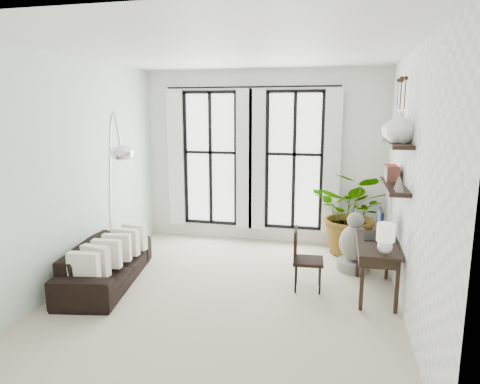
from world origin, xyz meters
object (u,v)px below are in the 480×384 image
(plant, at_px, (353,213))
(arc_lamp, at_px, (114,159))
(sofa, at_px, (106,263))
(desk, at_px, (377,246))
(desk_chair, at_px, (303,255))
(buddha, at_px, (354,246))

(plant, distance_m, arc_lamp, 4.03)
(sofa, height_order, desk, desk)
(plant, bearing_deg, arc_lamp, -150.10)
(desk_chair, distance_m, arc_lamp, 2.97)
(plant, bearing_deg, desk_chair, -113.00)
(sofa, distance_m, desk_chair, 2.81)
(buddha, bearing_deg, arc_lamp, -161.03)
(desk_chair, height_order, arc_lamp, arc_lamp)
(sofa, height_order, buddha, buddha)
(plant, relative_size, buddha, 1.57)
(sofa, bearing_deg, plant, -68.76)
(sofa, xyz_separation_m, desk_chair, (2.77, 0.45, 0.20))
(sofa, relative_size, desk, 1.65)
(plant, relative_size, desk_chair, 1.69)
(desk, bearing_deg, arc_lamp, -175.94)
(sofa, distance_m, arc_lamp, 1.51)
(buddha, bearing_deg, desk_chair, -128.57)
(sofa, height_order, arc_lamp, arc_lamp)
(desk, distance_m, arc_lamp, 3.81)
(sofa, bearing_deg, buddha, -79.03)
(sofa, height_order, plant, plant)
(arc_lamp, bearing_deg, desk, 4.06)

